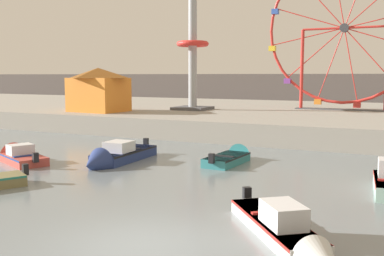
# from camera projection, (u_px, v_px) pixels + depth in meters

# --- Properties ---
(ground_plane) EXTENTS (240.00, 240.00, 0.00)m
(ground_plane) POSITION_uv_depth(u_px,v_px,m) (140.00, 246.00, 11.07)
(ground_plane) COLOR slate
(quay_promenade) EXTENTS (110.00, 25.50, 1.34)m
(quay_promenade) POSITION_uv_depth(u_px,v_px,m) (327.00, 118.00, 36.84)
(quay_promenade) COLOR gray
(quay_promenade) RESTS_ON ground_plane
(distant_town_skyline) EXTENTS (140.00, 3.00, 4.40)m
(distant_town_skyline) POSITION_uv_depth(u_px,v_px,m) (359.00, 90.00, 60.70)
(distant_town_skyline) COLOR #564C47
(distant_town_skyline) RESTS_ON ground_plane
(motorboat_faded_red) EXTENTS (3.86, 2.72, 1.34)m
(motorboat_faded_red) POSITION_uv_depth(u_px,v_px,m) (18.00, 156.00, 21.89)
(motorboat_faded_red) COLOR #B24238
(motorboat_faded_red) RESTS_ON ground_plane
(motorboat_pale_grey) EXTENTS (4.10, 4.81, 1.28)m
(motorboat_pale_grey) POSITION_uv_depth(u_px,v_px,m) (289.00, 234.00, 11.06)
(motorboat_pale_grey) COLOR silver
(motorboat_pale_grey) RESTS_ON ground_plane
(motorboat_navy_blue) EXTENTS (1.52, 5.30, 1.43)m
(motorboat_navy_blue) POSITION_uv_depth(u_px,v_px,m) (115.00, 156.00, 21.43)
(motorboat_navy_blue) COLOR navy
(motorboat_navy_blue) RESTS_ON ground_plane
(motorboat_teal_painted) EXTENTS (1.48, 3.90, 1.17)m
(motorboat_teal_painted) POSITION_uv_depth(u_px,v_px,m) (233.00, 157.00, 21.81)
(motorboat_teal_painted) COLOR teal
(motorboat_teal_painted) RESTS_ON ground_plane
(ferris_wheel_red_frame) EXTENTS (12.43, 1.20, 12.84)m
(ferris_wheel_red_frame) POSITION_uv_depth(u_px,v_px,m) (344.00, 31.00, 36.34)
(ferris_wheel_red_frame) COLOR red
(ferris_wheel_red_frame) RESTS_ON quay_promenade
(drop_tower_steel_tower) EXTENTS (2.80, 2.80, 13.53)m
(drop_tower_steel_tower) POSITION_uv_depth(u_px,v_px,m) (193.00, 42.00, 36.83)
(drop_tower_steel_tower) COLOR #999EA3
(drop_tower_steel_tower) RESTS_ON quay_promenade
(carnival_booth_orange_canopy) EXTENTS (4.69, 3.84, 3.43)m
(carnival_booth_orange_canopy) POSITION_uv_depth(u_px,v_px,m) (99.00, 89.00, 35.30)
(carnival_booth_orange_canopy) COLOR orange
(carnival_booth_orange_canopy) RESTS_ON quay_promenade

